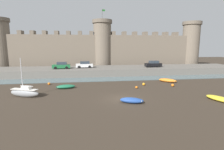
% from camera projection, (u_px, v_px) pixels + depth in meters
% --- Properties ---
extents(ground_plane, '(160.00, 160.00, 0.00)m').
position_uv_depth(ground_plane, '(122.00, 99.00, 23.58)').
color(ground_plane, '#382D23').
extents(water_channel, '(80.00, 4.50, 0.10)m').
position_uv_depth(water_channel, '(109.00, 79.00, 37.31)').
color(water_channel, slate).
rests_on(water_channel, ground).
extents(quay_road, '(69.38, 10.00, 1.68)m').
position_uv_depth(quay_road, '(106.00, 71.00, 44.26)').
color(quay_road, '#666059').
rests_on(quay_road, ground).
extents(castle, '(63.26, 5.88, 17.64)m').
position_uv_depth(castle, '(102.00, 49.00, 52.95)').
color(castle, '#706354').
rests_on(castle, ground).
extents(rowboat_midflat_right, '(3.27, 1.68, 0.66)m').
position_uv_depth(rowboat_midflat_right, '(66.00, 87.00, 29.21)').
color(rowboat_midflat_right, '#1E6B47').
rests_on(rowboat_midflat_right, ground).
extents(rowboat_near_channel_left, '(3.37, 3.15, 0.71)m').
position_uv_depth(rowboat_near_channel_left, '(168.00, 80.00, 34.37)').
color(rowboat_near_channel_left, orange).
rests_on(rowboat_near_channel_left, ground).
extents(rowboat_midflat_left, '(3.20, 2.16, 0.68)m').
position_uv_depth(rowboat_midflat_left, '(132.00, 100.00, 21.81)').
color(rowboat_midflat_left, '#234793').
rests_on(rowboat_midflat_left, ground).
extents(sailboat_foreground_right, '(4.46, 2.46, 5.48)m').
position_uv_depth(sailboat_foreground_right, '(25.00, 92.00, 24.37)').
color(sailboat_foreground_right, gray).
rests_on(sailboat_foreground_right, ground).
extents(rowboat_near_channel_right, '(2.63, 4.07, 0.60)m').
position_uv_depth(rowboat_near_channel_right, '(221.00, 99.00, 22.51)').
color(rowboat_near_channel_right, yellow).
rests_on(rowboat_near_channel_right, ground).
extents(mooring_buoy_near_channel, '(0.41, 0.41, 0.41)m').
position_uv_depth(mooring_buoy_near_channel, '(137.00, 87.00, 29.27)').
color(mooring_buoy_near_channel, orange).
rests_on(mooring_buoy_near_channel, ground).
extents(mooring_buoy_near_shore, '(0.47, 0.47, 0.47)m').
position_uv_depth(mooring_buoy_near_shore, '(49.00, 84.00, 31.90)').
color(mooring_buoy_near_shore, orange).
rests_on(mooring_buoy_near_shore, ground).
extents(mooring_buoy_off_centre, '(0.49, 0.49, 0.49)m').
position_uv_depth(mooring_buoy_off_centre, '(144.00, 84.00, 31.48)').
color(mooring_buoy_off_centre, orange).
rests_on(mooring_buoy_off_centre, ground).
extents(mooring_buoy_mid_mud, '(0.50, 0.50, 0.50)m').
position_uv_depth(mooring_buoy_mid_mud, '(173.00, 85.00, 30.63)').
color(mooring_buoy_mid_mud, orange).
rests_on(mooring_buoy_mid_mud, ground).
extents(car_quay_west, '(4.17, 2.03, 1.62)m').
position_uv_depth(car_quay_west, '(61.00, 65.00, 41.40)').
color(car_quay_west, '#1E6638').
rests_on(car_quay_west, quay_road).
extents(car_quay_east, '(4.17, 2.03, 1.62)m').
position_uv_depth(car_quay_east, '(84.00, 65.00, 43.20)').
color(car_quay_east, silver).
rests_on(car_quay_east, quay_road).
extents(car_quay_centre_west, '(4.17, 2.03, 1.62)m').
position_uv_depth(car_quay_centre_west, '(153.00, 64.00, 44.73)').
color(car_quay_centre_west, black).
rests_on(car_quay_centre_west, quay_road).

